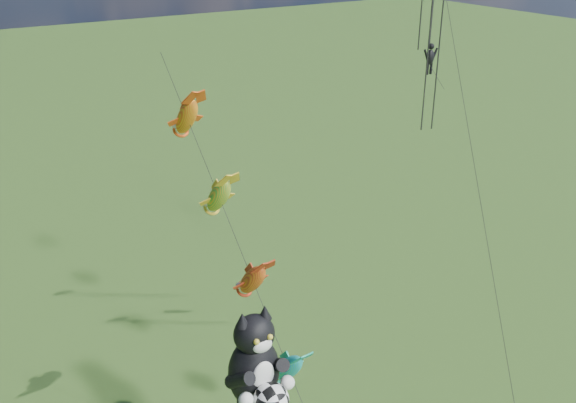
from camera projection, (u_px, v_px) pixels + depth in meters
cat_kite_rig at (257, 369)px, 24.25m from camera, size 2.50×4.13×11.53m
fish_windsock_rig at (236, 238)px, 31.36m from camera, size 1.63×15.94×18.16m
parafoil_rig at (434, 38)px, 35.36m from camera, size 6.93×16.54×26.90m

